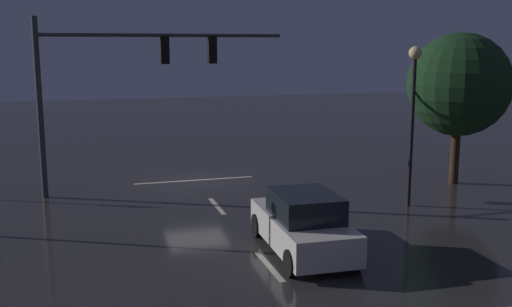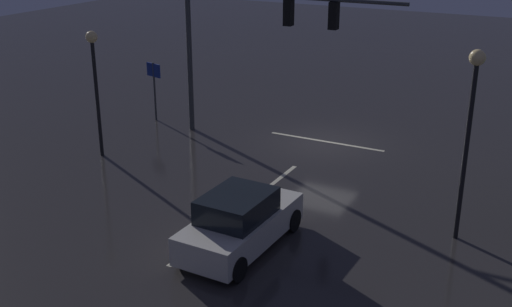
# 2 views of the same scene
# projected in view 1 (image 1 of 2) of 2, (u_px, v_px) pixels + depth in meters

# --- Properties ---
(ground_plane) EXTENTS (80.00, 80.00, 0.00)m
(ground_plane) POSITION_uv_depth(u_px,v_px,m) (195.00, 182.00, 24.67)
(ground_plane) COLOR #2D2B2B
(traffic_signal_assembly) EXTENTS (9.25, 0.47, 6.59)m
(traffic_signal_assembly) POSITION_uv_depth(u_px,v_px,m) (123.00, 70.00, 22.14)
(traffic_signal_assembly) COLOR #383A3D
(traffic_signal_assembly) RESTS_ON ground_plane
(lane_dash_far) EXTENTS (0.16, 2.20, 0.01)m
(lane_dash_far) POSITION_uv_depth(u_px,v_px,m) (217.00, 206.00, 20.90)
(lane_dash_far) COLOR beige
(lane_dash_far) RESTS_ON ground_plane
(lane_dash_mid) EXTENTS (0.16, 2.20, 0.01)m
(lane_dash_mid) POSITION_uv_depth(u_px,v_px,m) (269.00, 266.00, 15.24)
(lane_dash_mid) COLOR beige
(lane_dash_mid) RESTS_ON ground_plane
(stop_bar) EXTENTS (5.00, 0.16, 0.01)m
(stop_bar) POSITION_uv_depth(u_px,v_px,m) (194.00, 180.00, 24.89)
(stop_bar) COLOR beige
(stop_bar) RESTS_ON ground_plane
(car_approaching) EXTENTS (2.02, 4.42, 1.70)m
(car_approaching) POSITION_uv_depth(u_px,v_px,m) (303.00, 224.00, 16.11)
(car_approaching) COLOR silver
(car_approaching) RESTS_ON ground_plane
(street_lamp_left_kerb) EXTENTS (0.44, 0.44, 5.54)m
(street_lamp_left_kerb) POSITION_uv_depth(u_px,v_px,m) (413.00, 97.00, 20.27)
(street_lamp_left_kerb) COLOR black
(street_lamp_left_kerb) RESTS_ON ground_plane
(tree_left_near) EXTENTS (4.10, 4.10, 6.08)m
(tree_left_near) POSITION_uv_depth(u_px,v_px,m) (459.00, 85.00, 23.65)
(tree_left_near) COLOR #382314
(tree_left_near) RESTS_ON ground_plane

